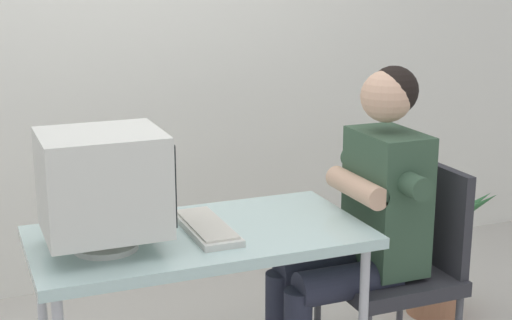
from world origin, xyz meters
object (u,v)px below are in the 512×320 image
object	(u,v)px
keyboard	(206,227)
person_seated	(362,218)
crt_monitor	(104,184)
potted_plant	(437,254)
desk	(200,247)
office_chair	(403,260)

from	to	relation	value
keyboard	person_seated	world-z (taller)	person_seated
crt_monitor	person_seated	bearing A→B (deg)	1.18
keyboard	person_seated	distance (m)	0.64
potted_plant	crt_monitor	bearing A→B (deg)	-165.83
crt_monitor	desk	bearing A→B (deg)	7.04
keyboard	office_chair	distance (m)	0.88
office_chair	person_seated	size ratio (longest dim) A/B	0.68
desk	office_chair	size ratio (longest dim) A/B	1.37
office_chair	potted_plant	bearing A→B (deg)	40.82
desk	keyboard	xyz separation A→B (m)	(0.03, -0.00, 0.07)
desk	keyboard	size ratio (longest dim) A/B	2.92
person_seated	potted_plant	distance (m)	0.88
office_chair	crt_monitor	bearing A→B (deg)	-179.02
keyboard	potted_plant	size ratio (longest dim) A/B	0.56
desk	potted_plant	size ratio (longest dim) A/B	1.63
office_chair	person_seated	xyz separation A→B (m)	(-0.20, 0.00, 0.21)
desk	keyboard	distance (m)	0.08
keyboard	person_seated	xyz separation A→B (m)	(0.64, -0.02, -0.04)
keyboard	office_chair	bearing A→B (deg)	-1.39
desk	person_seated	world-z (taller)	person_seated
office_chair	keyboard	bearing A→B (deg)	178.61
desk	crt_monitor	distance (m)	0.45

